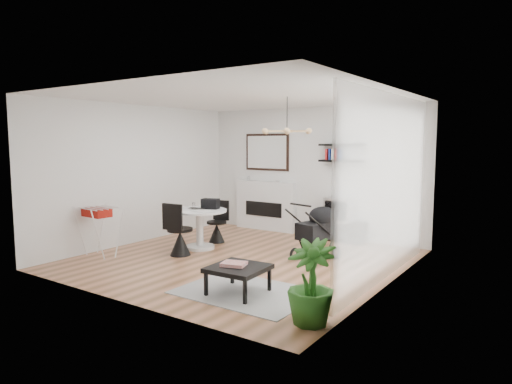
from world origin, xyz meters
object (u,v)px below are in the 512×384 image
Objects in this scene: dining_table at (200,223)px; potted_plant at (311,282)px; crt_tv at (340,209)px; stroller at (318,234)px; drying_rack at (100,230)px; coffee_table at (238,269)px; fireplace at (265,200)px; tv_console at (338,231)px.

dining_table is 3.90m from potted_plant.
dining_table is 1.07× the size of potted_plant.
crt_tv is 1.55m from stroller.
drying_rack is at bearing -134.03° from stroller.
drying_rack reaches higher than coffee_table.
fireplace is 2.70m from stroller.
fireplace reaches higher than stroller.
stroller reaches higher than drying_rack.
stroller is (2.14, 0.59, -0.06)m from dining_table.
tv_console is 1.08× the size of stroller.
tv_console is 1.14× the size of potted_plant.
stroller reaches higher than potted_plant.
potted_plant is at bearing -70.14° from crt_tv.
fireplace is at bearing 118.57° from coffee_table.
fireplace is at bearing 128.45° from potted_plant.
fireplace is 5.39m from potted_plant.
tv_console is 1.23× the size of drying_rack.
potted_plant is at bearing -3.50° from drying_rack.
drying_rack is at bearing 172.40° from potted_plant.
fireplace is 2.02× the size of tv_console.
fireplace is 2.95× the size of coffee_table.
fireplace reaches higher than tv_console.
crt_tv is (0.03, -0.00, 0.44)m from tv_console.
drying_rack is 4.44m from potted_plant.
drying_rack is (-1.05, -3.63, -0.23)m from fireplace.
potted_plant is (4.40, -0.59, 0.01)m from drying_rack.
coffee_table is at bearing -37.91° from dining_table.
tv_console is 1.56m from stroller.
fireplace reaches higher than dining_table.
potted_plant reaches higher than tv_console.
tv_console is at bearing 174.09° from crt_tv.
crt_tv is at bearing 48.22° from dining_table.
drying_rack is at bearing -129.43° from tv_console.
stroller is 2.23m from coffee_table.
crt_tv reaches higher than coffee_table.
stroller is at bearing 36.23° from drying_rack.
dining_table is 2.68m from coffee_table.
stroller reaches higher than coffee_table.
fireplace is 2.48× the size of drying_rack.
dining_table is at bearing -131.25° from tv_console.
potted_plant is (1.25, -0.35, 0.14)m from coffee_table.
fireplace is 3.79m from drying_rack.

